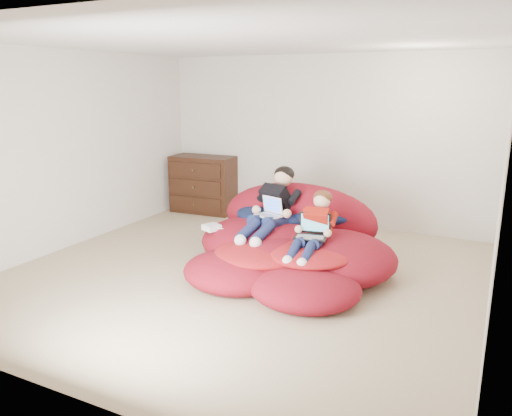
% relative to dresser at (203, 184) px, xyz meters
% --- Properties ---
extents(room_shell, '(5.10, 5.10, 2.77)m').
position_rel_dresser_xyz_m(room_shell, '(1.90, -2.23, -0.24)').
color(room_shell, tan).
rests_on(room_shell, ground).
extents(dresser, '(1.06, 0.61, 0.93)m').
position_rel_dresser_xyz_m(dresser, '(0.00, 0.00, 0.00)').
color(dresser, black).
rests_on(dresser, ground).
extents(beanbag_pile, '(2.43, 2.43, 0.92)m').
position_rel_dresser_xyz_m(beanbag_pile, '(2.26, -1.70, -0.20)').
color(beanbag_pile, maroon).
rests_on(beanbag_pile, ground).
extents(cream_pillow, '(0.46, 0.30, 0.30)m').
position_rel_dresser_xyz_m(cream_pillow, '(1.73, -0.87, 0.16)').
color(cream_pillow, beige).
rests_on(cream_pillow, beanbag_pile).
extents(older_boy, '(0.41, 1.16, 0.75)m').
position_rel_dresser_xyz_m(older_boy, '(2.00, -1.60, 0.23)').
color(older_boy, black).
rests_on(older_boy, beanbag_pile).
extents(younger_boy, '(0.30, 0.95, 0.63)m').
position_rel_dresser_xyz_m(younger_boy, '(2.65, -1.96, 0.14)').
color(younger_boy, '#AE1B0F').
rests_on(younger_boy, beanbag_pile).
extents(laptop_white, '(0.34, 0.33, 0.22)m').
position_rel_dresser_xyz_m(laptop_white, '(2.00, -1.70, 0.16)').
color(laptop_white, white).
rests_on(laptop_white, older_boy).
extents(laptop_black, '(0.38, 0.33, 0.25)m').
position_rel_dresser_xyz_m(laptop_black, '(2.65, -2.02, 0.09)').
color(laptop_black, black).
rests_on(laptop_black, younger_boy).
extents(power_adapter, '(0.23, 0.23, 0.07)m').
position_rel_dresser_xyz_m(power_adapter, '(1.37, -1.99, -0.04)').
color(power_adapter, white).
rests_on(power_adapter, beanbag_pile).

